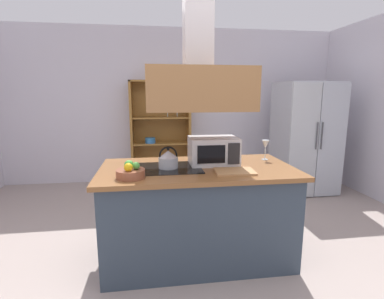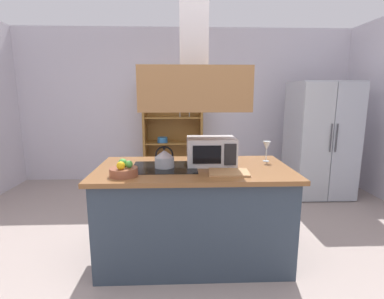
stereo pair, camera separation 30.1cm
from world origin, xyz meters
name	(u,v)px [view 1 (the left image)]	position (x,y,z in m)	size (l,w,h in m)	color
ground_plane	(198,272)	(0.00, 0.00, 0.00)	(7.80, 7.80, 0.00)	#A3938B
wall_back	(172,106)	(0.00, 3.00, 1.35)	(6.00, 0.12, 2.70)	silver
kitchen_island	(197,212)	(0.03, 0.27, 0.45)	(1.79, 0.95, 0.90)	#323F4D
range_hood	(198,76)	(0.03, 0.27, 1.73)	(0.90, 0.70, 1.27)	#97673B
refrigerator	(305,138)	(2.06, 1.98, 0.88)	(0.90, 0.77, 1.75)	#AFB4BD
dish_cabinet	(161,138)	(-0.22, 2.78, 0.79)	(1.03, 0.40, 1.79)	olive
kettle	(168,159)	(-0.23, 0.27, 0.99)	(0.18, 0.18, 0.20)	#B3B9C3
cutting_board	(235,171)	(0.33, 0.04, 0.91)	(0.34, 0.24, 0.02)	tan
microwave	(213,151)	(0.21, 0.38, 1.03)	(0.46, 0.35, 0.26)	silver
wine_glass_on_counter	(265,145)	(0.78, 0.48, 1.05)	(0.08, 0.08, 0.21)	silver
fruit_bowl	(131,172)	(-0.56, 0.00, 0.95)	(0.23, 0.23, 0.14)	brown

